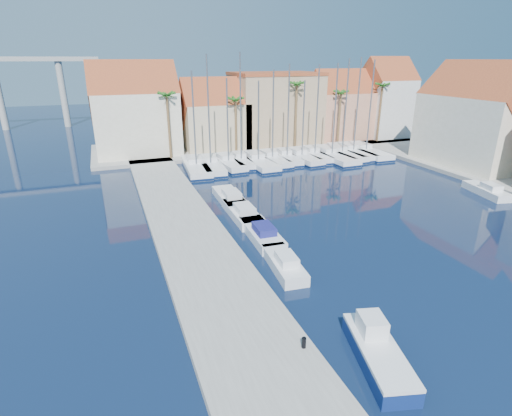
{
  "coord_description": "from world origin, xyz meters",
  "views": [
    {
      "loc": [
        -14.61,
        -15.82,
        14.13
      ],
      "look_at": [
        -4.14,
        11.86,
        3.0
      ],
      "focal_mm": 28.0,
      "sensor_mm": 36.0,
      "label": 1
    }
  ],
  "objects": [
    {
      "name": "bollard",
      "position": [
        -6.6,
        -1.42,
        0.79
      ],
      "size": [
        0.23,
        0.23,
        0.57
      ],
      "primitive_type": "cylinder",
      "color": "black",
      "rests_on": "quay_west"
    },
    {
      "name": "palm_0",
      "position": [
        -6.0,
        42.0,
        9.08
      ],
      "size": [
        2.6,
        2.6,
        10.15
      ],
      "color": "brown",
      "rests_on": "shore_north"
    },
    {
      "name": "fishing_boat",
      "position": [
        -3.42,
        -3.09,
        0.65
      ],
      "size": [
        3.25,
        5.89,
        1.96
      ],
      "rotation": [
        0.0,
        0.0,
        -0.26
      ],
      "color": "navy",
      "rests_on": "ground"
    },
    {
      "name": "motorboat_west_2",
      "position": [
        -3.4,
        17.41,
        0.51
      ],
      "size": [
        2.35,
        6.93,
        1.4
      ],
      "rotation": [
        0.0,
        0.0,
        -0.02
      ],
      "color": "white",
      "rests_on": "ground"
    },
    {
      "name": "sailboat_12",
      "position": [
        22.93,
        35.82,
        0.58
      ],
      "size": [
        3.48,
        11.83,
        13.97
      ],
      "rotation": [
        0.0,
        0.0,
        -0.03
      ],
      "color": "white",
      "rests_on": "ground"
    },
    {
      "name": "sailboat_3",
      "position": [
        2.82,
        36.46,
        0.67
      ],
      "size": [
        2.89,
        8.49,
        14.9
      ],
      "rotation": [
        0.0,
        0.0,
        -0.08
      ],
      "color": "white",
      "rests_on": "ground"
    },
    {
      "name": "palm_1",
      "position": [
        4.0,
        42.0,
        8.14
      ],
      "size": [
        2.6,
        2.6,
        9.15
      ],
      "color": "brown",
      "rests_on": "shore_north"
    },
    {
      "name": "sailboat_2",
      "position": [
        0.75,
        36.1,
        0.58
      ],
      "size": [
        3.16,
        9.61,
        11.75
      ],
      "rotation": [
        0.0,
        0.0,
        0.07
      ],
      "color": "white",
      "rests_on": "ground"
    },
    {
      "name": "sailboat_7",
      "position": [
        11.8,
        35.78,
        0.57
      ],
      "size": [
        3.34,
        9.91,
        11.3
      ],
      "rotation": [
        0.0,
        0.0,
        0.08
      ],
      "color": "white",
      "rests_on": "ground"
    },
    {
      "name": "quay_west",
      "position": [
        -9.0,
        13.5,
        0.25
      ],
      "size": [
        6.0,
        77.0,
        0.5
      ],
      "primitive_type": "cube",
      "color": "gray",
      "rests_on": "ground"
    },
    {
      "name": "building_3",
      "position": [
        25.0,
        47.0,
        5.86
      ],
      "size": [
        10.3,
        8.0,
        12.0
      ],
      "color": "tan",
      "rests_on": "shore_north"
    },
    {
      "name": "sailboat_4",
      "position": [
        4.9,
        35.46,
        0.56
      ],
      "size": [
        3.01,
        10.84,
        11.39
      ],
      "rotation": [
        0.0,
        0.0,
        0.01
      ],
      "color": "white",
      "rests_on": "ground"
    },
    {
      "name": "ground",
      "position": [
        0.0,
        0.0,
        0.0
      ],
      "size": [
        260.0,
        260.0,
        0.0
      ],
      "primitive_type": "plane",
      "color": "black",
      "rests_on": "ground"
    },
    {
      "name": "sailboat_8",
      "position": [
        14.28,
        36.24,
        0.61
      ],
      "size": [
        3.02,
        9.39,
        13.37
      ],
      "rotation": [
        0.0,
        0.0,
        -0.06
      ],
      "color": "white",
      "rests_on": "ground"
    },
    {
      "name": "palm_4",
      "position": [
        30.0,
        42.0,
        9.55
      ],
      "size": [
        2.6,
        2.6,
        10.65
      ],
      "color": "brown",
      "rests_on": "shore_north"
    },
    {
      "name": "palm_2",
      "position": [
        14.0,
        42.0,
        10.02
      ],
      "size": [
        2.6,
        2.6,
        11.15
      ],
      "color": "brown",
      "rests_on": "shore_north"
    },
    {
      "name": "sailboat_5",
      "position": [
        7.27,
        36.03,
        0.6
      ],
      "size": [
        3.05,
        9.6,
        12.75
      ],
      "rotation": [
        0.0,
        0.0,
        0.06
      ],
      "color": "white",
      "rests_on": "ground"
    },
    {
      "name": "building_6",
      "position": [
        32.0,
        24.0,
        6.52
      ],
      "size": [
        9.0,
        14.3,
        13.5
      ],
      "color": "beige",
      "rests_on": "shore_east"
    },
    {
      "name": "sailboat_1",
      "position": [
        -1.78,
        35.76,
        0.61
      ],
      "size": [
        3.54,
        10.51,
        14.65
      ],
      "rotation": [
        0.0,
        0.0,
        -0.08
      ],
      "color": "white",
      "rests_on": "ground"
    },
    {
      "name": "sailboat_0",
      "position": [
        -3.76,
        35.74,
        0.57
      ],
      "size": [
        3.78,
        11.22,
        12.72
      ],
      "rotation": [
        0.0,
        0.0,
        -0.08
      ],
      "color": "white",
      "rests_on": "ground"
    },
    {
      "name": "building_0",
      "position": [
        -10.0,
        47.0,
        6.52
      ],
      "size": [
        12.3,
        9.0,
        13.5
      ],
      "color": "beige",
      "rests_on": "shore_north"
    },
    {
      "name": "building_4",
      "position": [
        34.0,
        46.0,
        6.97
      ],
      "size": [
        8.3,
        8.0,
        14.0
      ],
      "color": "silver",
      "rests_on": "shore_north"
    },
    {
      "name": "sailboat_11",
      "position": [
        20.87,
        36.13,
        0.59
      ],
      "size": [
        3.4,
        11.13,
        14.31
      ],
      "rotation": [
        0.0,
        0.0,
        -0.05
      ],
      "color": "white",
      "rests_on": "ground"
    },
    {
      "name": "sailboat_9",
      "position": [
        16.43,
        35.16,
        0.57
      ],
      "size": [
        3.41,
        12.03,
        13.56
      ],
      "rotation": [
        0.0,
        0.0,
        0.02
      ],
      "color": "white",
      "rests_on": "ground"
    },
    {
      "name": "building_2",
      "position": [
        13.0,
        48.0,
        6.26
      ],
      "size": [
        14.2,
        10.2,
        11.5
      ],
      "color": "tan",
      "rests_on": "shore_north"
    },
    {
      "name": "motorboat_east_1",
      "position": [
        23.98,
        14.24,
        0.51
      ],
      "size": [
        3.04,
        6.16,
        1.4
      ],
      "rotation": [
        0.0,
        0.0,
        -0.2
      ],
      "color": "white",
      "rests_on": "ground"
    },
    {
      "name": "shore_north",
      "position": [
        10.0,
        48.0,
        0.25
      ],
      "size": [
        54.0,
        16.0,
        0.5
      ],
      "primitive_type": "cube",
      "color": "gray",
      "rests_on": "ground"
    },
    {
      "name": "motorboat_west_3",
      "position": [
        -3.23,
        21.92,
        0.51
      ],
      "size": [
        2.42,
        7.02,
        1.4
      ],
      "rotation": [
        0.0,
        0.0,
        -0.03
      ],
      "color": "white",
      "rests_on": "ground"
    },
    {
      "name": "palm_3",
      "position": [
        22.0,
        42.0,
        8.61
      ],
      "size": [
        2.6,
        2.6,
        9.65
      ],
      "color": "brown",
      "rests_on": "shore_north"
    },
    {
      "name": "sailboat_6",
      "position": [
        9.72,
        36.16,
        0.63
      ],
      "size": [
        2.97,
        8.8,
        13.44
      ],
      "rotation": [
        0.0,
        0.0,
        -0.08
      ],
      "color": "white",
      "rests_on": "ground"
    },
    {
      "name": "sailboat_10",
      "position": [
        18.45,
        35.54,
        0.6
      ],
      "size": [
        3.52,
        10.72,
        14.16
      ],
      "rotation": [
        0.0,
        0.0,
        0.07
      ],
      "color": "white",
      "rests_on": "ground"
    },
    {
      "name": "motorboat_west_1",
      "position": [
        -3.42,
        12.39,
        0.51
      ],
      "size": [
        2.38,
        6.62,
        1.4
      ],
      "rotation": [
        0.0,
        0.0,
        -0.04
      ],
      "color": "white",
      "rests_on": "ground"
    },
    {
      "name": "motorboat_west_0",
      "position": [
        -3.87,
        6.92,
        0.51
      ],
      "size": [
        2.27,
        5.65,
        1.4
      ],
      "rotation": [
        0.0,
        0.0,
        -0.09
      ],
      "color": "white",
      "rests_on": "ground"
    },
    {
      "name": "building_1",
      "position": [
        2.0,
        47.0,
        5.3
      ],
      "size": [
        10.3,
        8.0,
        11.0
      ],
      "color": "#C9B78E",
      "rests_on": "shore_north"
    }
  ]
}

